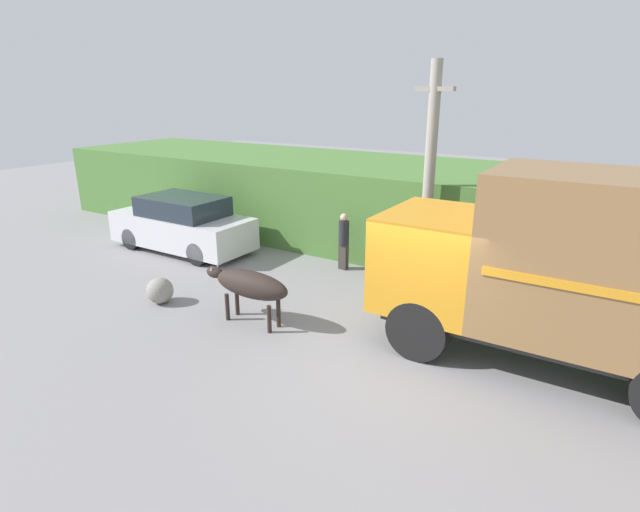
% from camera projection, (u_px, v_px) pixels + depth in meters
% --- Properties ---
extents(ground_plane, '(60.00, 60.00, 0.00)m').
position_uv_depth(ground_plane, '(410.00, 353.00, 9.38)').
color(ground_plane, gray).
extents(hillside_embankment, '(32.00, 5.20, 2.51)m').
position_uv_depth(hillside_embankment, '(500.00, 217.00, 14.19)').
color(hillside_embankment, '#4C7A38').
rests_on(hillside_embankment, ground_plane).
extents(cargo_truck, '(6.26, 2.31, 3.49)m').
position_uv_depth(cargo_truck, '(576.00, 269.00, 8.23)').
color(cargo_truck, '#2D2D2D').
rests_on(cargo_truck, ground_plane).
extents(brown_cow, '(2.13, 0.57, 1.17)m').
position_uv_depth(brown_cow, '(250.00, 285.00, 10.34)').
color(brown_cow, '#2D231E').
rests_on(brown_cow, ground_plane).
extents(parked_suv, '(4.54, 1.81, 1.68)m').
position_uv_depth(parked_suv, '(182.00, 225.00, 15.16)').
color(parked_suv, silver).
rests_on(parked_suv, ground_plane).
extents(pedestrian_on_hill, '(0.31, 0.31, 1.57)m').
position_uv_depth(pedestrian_on_hill, '(344.00, 239.00, 13.51)').
color(pedestrian_on_hill, '#38332D').
rests_on(pedestrian_on_hill, ground_plane).
extents(utility_pole, '(0.90, 0.27, 5.37)m').
position_uv_depth(utility_pole, '(429.00, 174.00, 11.93)').
color(utility_pole, '#9E998E').
rests_on(utility_pole, ground_plane).
extents(roadside_rock, '(0.61, 0.61, 0.61)m').
position_uv_depth(roadside_rock, '(160.00, 291.00, 11.51)').
color(roadside_rock, gray).
rests_on(roadside_rock, ground_plane).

